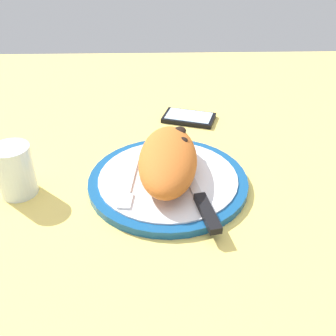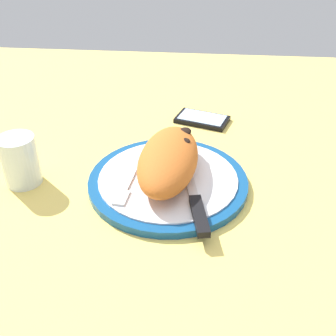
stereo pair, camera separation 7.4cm
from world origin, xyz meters
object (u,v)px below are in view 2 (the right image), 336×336
object	(u,v)px
plate	(168,181)
knife	(196,204)
water_glass	(21,163)
fork	(128,184)
smartphone	(202,119)
calzone	(170,160)

from	to	relation	value
plate	knife	bearing A→B (deg)	34.17
plate	water_glass	distance (cm)	26.99
plate	water_glass	xyz separation A→B (cm)	(1.53, -26.75, 3.26)
plate	knife	world-z (taller)	knife
fork	water_glass	xyz separation A→B (cm)	(-1.47, -19.87, 2.17)
water_glass	fork	bearing A→B (deg)	85.76
fork	water_glass	distance (cm)	20.04
plate	smartphone	bearing A→B (deg)	167.72
knife	water_glass	size ratio (longest dim) A/B	2.36
fork	water_glass	size ratio (longest dim) A/B	1.64
plate	fork	distance (cm)	7.58
calzone	water_glass	distance (cm)	27.12
water_glass	knife	bearing A→B (deg)	78.68
calzone	plate	bearing A→B (deg)	-17.24
fork	water_glass	bearing A→B (deg)	-94.24
calzone	knife	size ratio (longest dim) A/B	1.04
water_glass	plate	bearing A→B (deg)	93.27
plate	calzone	size ratio (longest dim) A/B	1.27
plate	fork	bearing A→B (deg)	-66.45
calzone	smartphone	size ratio (longest dim) A/B	1.71
plate	knife	xyz separation A→B (cm)	(7.96, 5.41, 1.38)
plate	calzone	bearing A→B (deg)	162.76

